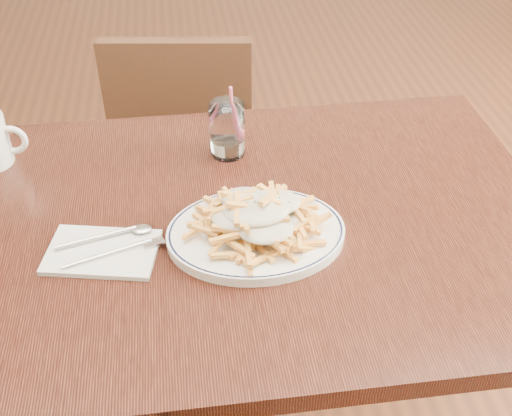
{
  "coord_description": "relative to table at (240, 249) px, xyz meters",
  "views": [
    {
      "loc": [
        -0.09,
        -0.92,
        1.52
      ],
      "look_at": [
        0.02,
        -0.06,
        0.82
      ],
      "focal_mm": 45.0,
      "sensor_mm": 36.0,
      "label": 1
    }
  ],
  "objects": [
    {
      "name": "fries_plate",
      "position": [
        0.02,
        -0.06,
        0.09
      ],
      "size": [
        0.39,
        0.36,
        0.02
      ],
      "color": "white",
      "rests_on": "table"
    },
    {
      "name": "loaded_fries",
      "position": [
        0.02,
        -0.06,
        0.14
      ],
      "size": [
        0.24,
        0.2,
        0.07
      ],
      "color": "#EEAA48",
      "rests_on": "fries_plate"
    },
    {
      "name": "napkin",
      "position": [
        -0.25,
        -0.06,
        0.08
      ],
      "size": [
        0.21,
        0.16,
        0.01
      ],
      "primitive_type": "cube",
      "rotation": [
        0.0,
        0.0,
        -0.21
      ],
      "color": "silver",
      "rests_on": "table"
    },
    {
      "name": "table",
      "position": [
        0.0,
        0.0,
        0.0
      ],
      "size": [
        1.2,
        0.8,
        0.75
      ],
      "color": "black",
      "rests_on": "ground"
    },
    {
      "name": "water_glass",
      "position": [
        0.0,
        0.22,
        0.13
      ],
      "size": [
        0.07,
        0.07,
        0.16
      ],
      "color": "white",
      "rests_on": "table"
    },
    {
      "name": "chair_far",
      "position": [
        -0.08,
        0.69,
        -0.19
      ],
      "size": [
        0.44,
        0.44,
        0.85
      ],
      "color": "#311C10",
      "rests_on": "ground"
    },
    {
      "name": "cutlery",
      "position": [
        -0.25,
        -0.06,
        0.09
      ],
      "size": [
        0.2,
        0.12,
        0.01
      ],
      "color": "silver",
      "rests_on": "napkin"
    }
  ]
}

